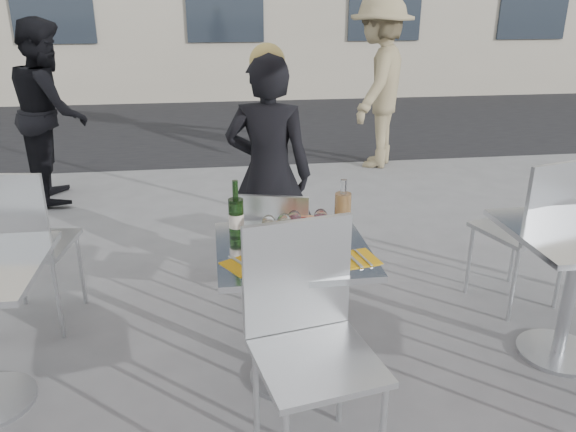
{
  "coord_description": "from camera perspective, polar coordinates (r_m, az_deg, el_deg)",
  "views": [
    {
      "loc": [
        -0.36,
        -2.41,
        1.85
      ],
      "look_at": [
        0.0,
        0.15,
        0.85
      ],
      "focal_mm": 35.0,
      "sensor_mm": 36.0,
      "label": 1
    }
  ],
  "objects": [
    {
      "name": "side_chair_rfar",
      "position": [
        3.71,
        23.78,
        -0.58
      ],
      "size": [
        0.56,
        0.57,
        1.0
      ],
      "rotation": [
        0.0,
        0.0,
        3.43
      ],
      "color": "silver",
      "rests_on": "ground"
    },
    {
      "name": "salad_plate",
      "position": [
        2.73,
        1.16,
        -1.86
      ],
      "size": [
        0.22,
        0.22,
        0.09
      ],
      "color": "white",
      "rests_on": "main_table"
    },
    {
      "name": "carafe",
      "position": [
        2.77,
        5.57,
        0.29
      ],
      "size": [
        0.08,
        0.08,
        0.29
      ],
      "color": "tan",
      "rests_on": "main_table"
    },
    {
      "name": "pedestrian_b",
      "position": [
        6.63,
        9.17,
        13.17
      ],
      "size": [
        1.22,
        1.42,
        1.91
      ],
      "primitive_type": "imported",
      "rotation": [
        0.0,
        0.0,
        4.2
      ],
      "color": "#968661",
      "rests_on": "ground"
    },
    {
      "name": "wineglass_red_a",
      "position": [
        2.7,
        0.63,
        -0.4
      ],
      "size": [
        0.07,
        0.07,
        0.16
      ],
      "color": "white",
      "rests_on": "main_table"
    },
    {
      "name": "side_chair_lfar",
      "position": [
        3.5,
        -25.58,
        -2.0
      ],
      "size": [
        0.52,
        0.53,
        1.01
      ],
      "rotation": [
        0.0,
        0.0,
        3.01
      ],
      "color": "silver",
      "rests_on": "ground"
    },
    {
      "name": "street_asphalt",
      "position": [
        9.11,
        -5.57,
        9.4
      ],
      "size": [
        24.0,
        5.0,
        0.0
      ],
      "primitive_type": "cube",
      "color": "black",
      "rests_on": "ground"
    },
    {
      "name": "pizza_far",
      "position": [
        2.85,
        1.56,
        -1.21
      ],
      "size": [
        0.34,
        0.34,
        0.03
      ],
      "color": "white",
      "rests_on": "main_table"
    },
    {
      "name": "side_table_right",
      "position": [
        3.31,
        27.13,
        -4.65
      ],
      "size": [
        0.72,
        0.72,
        0.75
      ],
      "color": "#B7BABF",
      "rests_on": "ground"
    },
    {
      "name": "chair_far",
      "position": [
        3.21,
        -1.35,
        -3.37
      ],
      "size": [
        0.49,
        0.5,
        0.88
      ],
      "rotation": [
        0.0,
        0.0,
        2.89
      ],
      "color": "silver",
      "rests_on": "ground"
    },
    {
      "name": "ground",
      "position": [
        3.06,
        0.4,
        -16.04
      ],
      "size": [
        80.0,
        80.0,
        0.0
      ],
      "primitive_type": "plane",
      "color": "slate"
    },
    {
      "name": "wineglass_white_b",
      "position": [
        2.66,
        -0.39,
        -0.7
      ],
      "size": [
        0.07,
        0.07,
        0.16
      ],
      "color": "white",
      "rests_on": "main_table"
    },
    {
      "name": "pizza_near",
      "position": [
        2.54,
        0.69,
        -4.27
      ],
      "size": [
        0.32,
        0.32,
        0.02
      ],
      "color": "tan",
      "rests_on": "main_table"
    },
    {
      "name": "napkin_right",
      "position": [
        2.57,
        6.97,
        -4.29
      ],
      "size": [
        0.21,
        0.21,
        0.01
      ],
      "rotation": [
        0.0,
        0.0,
        0.19
      ],
      "color": "yellow",
      "rests_on": "main_table"
    },
    {
      "name": "main_table",
      "position": [
        2.77,
        0.43,
        -7.13
      ],
      "size": [
        0.72,
        0.72,
        0.75
      ],
      "color": "#B7BABF",
      "rests_on": "ground"
    },
    {
      "name": "napkin_left",
      "position": [
        2.51,
        -4.25,
        -4.9
      ],
      "size": [
        0.25,
        0.25,
        0.01
      ],
      "rotation": [
        0.0,
        0.0,
        0.53
      ],
      "color": "yellow",
      "rests_on": "main_table"
    },
    {
      "name": "wine_bottle",
      "position": [
        2.75,
        -5.29,
        0.02
      ],
      "size": [
        0.07,
        0.08,
        0.29
      ],
      "color": "#224C1C",
      "rests_on": "main_table"
    },
    {
      "name": "wineglass_red_b",
      "position": [
        2.73,
        3.34,
        -0.22
      ],
      "size": [
        0.07,
        0.07,
        0.16
      ],
      "color": "white",
      "rests_on": "main_table"
    },
    {
      "name": "pedestrian_a",
      "position": [
        5.86,
        -22.98,
        9.75
      ],
      "size": [
        0.8,
        0.94,
        1.71
      ],
      "primitive_type": "imported",
      "rotation": [
        0.0,
        0.0,
        1.77
      ],
      "color": "black",
      "rests_on": "ground"
    },
    {
      "name": "chair_near",
      "position": [
        2.33,
        2.02,
        -11.17
      ],
      "size": [
        0.55,
        0.56,
        1.03
      ],
      "rotation": [
        0.0,
        0.0,
        0.19
      ],
      "color": "silver",
      "rests_on": "ground"
    },
    {
      "name": "sugar_shaker",
      "position": [
        2.71,
        4.26,
        -1.62
      ],
      "size": [
        0.06,
        0.06,
        0.11
      ],
      "color": "white",
      "rests_on": "main_table"
    },
    {
      "name": "wineglass_white_a",
      "position": [
        2.65,
        -1.98,
        -0.88
      ],
      "size": [
        0.07,
        0.07,
        0.16
      ],
      "color": "white",
      "rests_on": "main_table"
    },
    {
      "name": "woman_diner",
      "position": [
        3.69,
        -1.98,
        4.26
      ],
      "size": [
        0.65,
        0.51,
        1.56
      ],
      "primitive_type": "imported",
      "rotation": [
        0.0,
        0.0,
        2.87
      ],
      "color": "black",
      "rests_on": "ground"
    }
  ]
}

